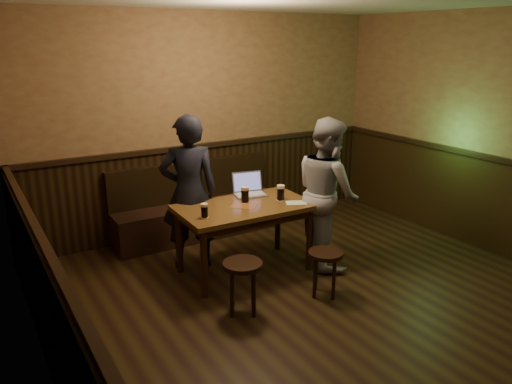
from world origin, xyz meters
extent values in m
cube|color=black|center=(0.00, 0.00, -0.01)|extent=(5.00, 6.00, 0.02)
cube|color=olive|center=(0.00, 3.01, 1.40)|extent=(5.00, 0.02, 2.80)
cube|color=olive|center=(-2.51, 0.00, 1.40)|extent=(0.02, 6.00, 2.80)
cube|color=black|center=(0.00, 2.98, 0.55)|extent=(4.98, 0.04, 1.10)
cube|color=black|center=(-2.48, 0.00, 0.55)|extent=(0.04, 5.98, 1.10)
cube|color=black|center=(0.00, 2.95, 1.13)|extent=(4.98, 0.06, 0.06)
cube|color=black|center=(-2.45, 0.00, 1.13)|extent=(0.06, 5.98, 0.06)
cube|color=black|center=(-0.33, 2.71, 0.23)|extent=(2.20, 0.50, 0.45)
cube|color=black|center=(-0.33, 2.91, 0.70)|extent=(2.20, 0.10, 0.50)
cube|color=#4E2E16|center=(-0.33, 1.51, 0.74)|extent=(1.44, 0.85, 0.05)
cube|color=black|center=(-0.33, 1.51, 0.66)|extent=(1.32, 0.72, 0.08)
cube|color=maroon|center=(-0.33, 1.51, 0.77)|extent=(0.37, 0.37, 0.00)
cylinder|color=black|center=(-0.97, 1.20, 0.36)|extent=(0.07, 0.07, 0.71)
cylinder|color=black|center=(-0.95, 1.85, 0.36)|extent=(0.07, 0.07, 0.71)
cylinder|color=black|center=(0.29, 1.17, 0.36)|extent=(0.07, 0.07, 0.71)
cylinder|color=black|center=(0.31, 1.82, 0.36)|extent=(0.07, 0.07, 0.71)
cylinder|color=black|center=(-0.78, 0.77, 0.48)|extent=(0.46, 0.46, 0.04)
cylinder|color=black|center=(-0.65, 0.81, 0.24)|extent=(0.04, 0.04, 0.48)
cylinder|color=black|center=(-0.82, 0.90, 0.24)|extent=(0.04, 0.04, 0.48)
cylinder|color=black|center=(-0.92, 0.73, 0.24)|extent=(0.04, 0.04, 0.48)
cylinder|color=black|center=(-0.74, 0.63, 0.24)|extent=(0.04, 0.04, 0.48)
cylinder|color=black|center=(0.08, 0.63, 0.44)|extent=(0.36, 0.36, 0.04)
cylinder|color=black|center=(0.21, 0.64, 0.22)|extent=(0.04, 0.04, 0.44)
cylinder|color=black|center=(0.07, 0.76, 0.22)|extent=(0.04, 0.04, 0.44)
cylinder|color=black|center=(-0.06, 0.62, 0.22)|extent=(0.04, 0.04, 0.44)
cylinder|color=black|center=(0.08, 0.50, 0.22)|extent=(0.04, 0.04, 0.44)
cylinder|color=#A52914|center=(-0.86, 1.38, 0.76)|extent=(0.09, 0.09, 0.00)
cylinder|color=silver|center=(-0.86, 1.38, 0.77)|extent=(0.08, 0.08, 0.00)
cylinder|color=black|center=(-0.86, 1.38, 0.83)|extent=(0.07, 0.07, 0.11)
cylinder|color=beige|center=(-0.86, 1.38, 0.90)|extent=(0.07, 0.07, 0.03)
cylinder|color=#A52914|center=(-0.28, 1.59, 0.76)|extent=(0.11, 0.11, 0.00)
cylinder|color=silver|center=(-0.28, 1.59, 0.77)|extent=(0.10, 0.10, 0.00)
cylinder|color=black|center=(-0.28, 1.59, 0.84)|extent=(0.08, 0.08, 0.14)
cylinder|color=beige|center=(-0.28, 1.59, 0.92)|extent=(0.09, 0.09, 0.03)
cylinder|color=#A52914|center=(0.09, 1.45, 0.76)|extent=(0.11, 0.11, 0.00)
cylinder|color=silver|center=(0.09, 1.45, 0.77)|extent=(0.09, 0.09, 0.00)
cylinder|color=black|center=(0.09, 1.45, 0.84)|extent=(0.08, 0.08, 0.13)
cylinder|color=beige|center=(0.09, 1.45, 0.92)|extent=(0.09, 0.09, 0.03)
cube|color=silver|center=(-0.10, 1.77, 0.77)|extent=(0.39, 0.31, 0.02)
cube|color=#B2B2B7|center=(-0.10, 1.77, 0.78)|extent=(0.35, 0.25, 0.00)
cube|color=silver|center=(-0.08, 1.89, 0.90)|extent=(0.35, 0.14, 0.23)
cube|color=#5D61AE|center=(-0.08, 1.88, 0.90)|extent=(0.32, 0.12, 0.19)
cube|color=silver|center=(0.18, 1.28, 0.76)|extent=(0.26, 0.23, 0.00)
imported|color=black|center=(-0.77, 1.95, 0.86)|extent=(0.72, 0.59, 1.71)
imported|color=#98989D|center=(0.57, 1.24, 0.83)|extent=(0.80, 0.93, 1.66)
camera|label=1|loc=(-2.84, -2.86, 2.44)|focal=35.00mm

